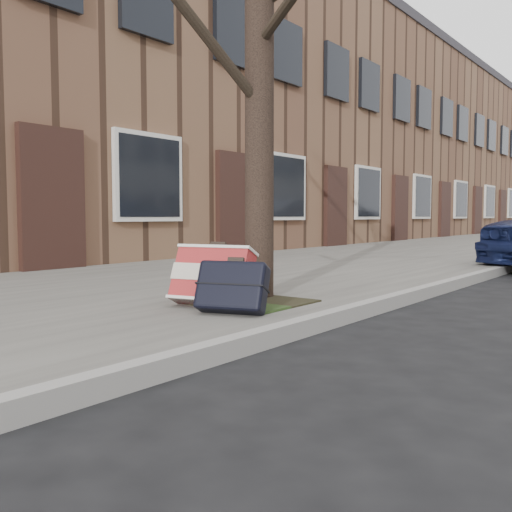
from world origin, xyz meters
The scene contains 6 objects.
ground centered at (0.00, 0.00, 0.00)m, with size 120.00×120.00×0.00m, color black.
near_sidewalk centered at (-3.70, 15.00, 0.06)m, with size 5.00×70.00×0.12m, color slate.
house_near centered at (-9.60, 16.00, 3.50)m, with size 6.80×40.00×7.00m, color brown.
dirt_patch centered at (-2.00, 1.20, 0.13)m, with size 0.85×0.85×0.01m, color black.
suitcase_red centered at (-2.14, 0.84, 0.37)m, with size 0.65×0.18×0.47m, color maroon.
suitcase_navy centered at (-1.80, 0.68, 0.33)m, with size 0.54×0.17×0.38m, color black.
Camera 1 is at (0.94, -2.63, 0.86)m, focal length 40.00 mm.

